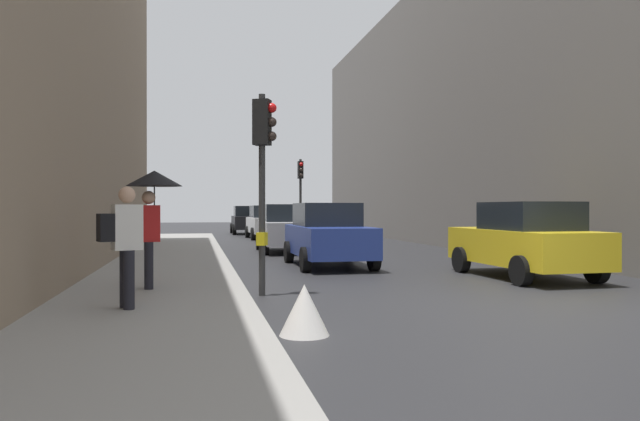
# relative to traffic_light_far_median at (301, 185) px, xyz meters

# --- Properties ---
(ground_plane) EXTENTS (120.00, 120.00, 0.00)m
(ground_plane) POSITION_rel_traffic_light_far_median_xyz_m (0.48, -19.37, -2.75)
(ground_plane) COLOR #28282B
(sidewalk_kerb) EXTENTS (3.17, 40.00, 0.16)m
(sidewalk_kerb) POSITION_rel_traffic_light_far_median_xyz_m (-5.65, -13.37, -2.67)
(sidewalk_kerb) COLOR gray
(sidewalk_kerb) RESTS_ON ground
(building_facade_right) EXTENTS (12.00, 35.83, 12.01)m
(building_facade_right) POSITION_rel_traffic_light_far_median_xyz_m (11.02, -3.02, 3.25)
(building_facade_right) COLOR slate
(building_facade_right) RESTS_ON ground
(traffic_light_far_median) EXTENTS (0.25, 0.43, 3.99)m
(traffic_light_far_median) POSITION_rel_traffic_light_far_median_xyz_m (0.00, 0.00, 0.00)
(traffic_light_far_median) COLOR #2D2D2D
(traffic_light_far_median) RESTS_ON ground
(traffic_light_near_right) EXTENTS (0.45, 0.35, 3.72)m
(traffic_light_near_right) POSITION_rel_traffic_light_far_median_xyz_m (-3.74, -17.37, -0.19)
(traffic_light_near_right) COLOR #2D2D2D
(traffic_light_near_right) RESTS_ON ground
(car_silver_hatchback) EXTENTS (2.11, 4.25, 1.76)m
(car_silver_hatchback) POSITION_rel_traffic_light_far_median_xyz_m (-1.69, -6.51, -1.87)
(car_silver_hatchback) COLOR #BCBCC1
(car_silver_hatchback) RESTS_ON ground
(car_white_compact) EXTENTS (2.10, 4.24, 1.76)m
(car_white_compact) POSITION_rel_traffic_light_far_median_xyz_m (-1.27, 3.06, -1.87)
(car_white_compact) COLOR silver
(car_white_compact) RESTS_ON ground
(car_yellow_taxi) EXTENTS (2.10, 4.24, 1.76)m
(car_yellow_taxi) POSITION_rel_traffic_light_far_median_xyz_m (2.51, -15.81, -1.87)
(car_yellow_taxi) COLOR yellow
(car_yellow_taxi) RESTS_ON ground
(car_blue_van) EXTENTS (2.03, 4.20, 1.76)m
(car_blue_van) POSITION_rel_traffic_light_far_median_xyz_m (-1.36, -12.18, -1.87)
(car_blue_van) COLOR navy
(car_blue_van) RESTS_ON ground
(car_dark_suv) EXTENTS (2.04, 4.21, 1.76)m
(car_dark_suv) POSITION_rel_traffic_light_far_median_xyz_m (-1.79, 9.24, -1.87)
(car_dark_suv) COLOR black
(car_dark_suv) RESTS_ON ground
(pedestrian_with_umbrella) EXTENTS (1.00, 1.00, 2.14)m
(pedestrian_with_umbrella) POSITION_rel_traffic_light_far_median_xyz_m (-5.73, -17.15, -0.91)
(pedestrian_with_umbrella) COLOR black
(pedestrian_with_umbrella) RESTS_ON sidewalk_kerb
(pedestrian_with_black_backpack) EXTENTS (0.66, 0.47, 1.77)m
(pedestrian_with_black_backpack) POSITION_rel_traffic_light_far_median_xyz_m (-5.98, -19.31, -1.59)
(pedestrian_with_black_backpack) COLOR black
(pedestrian_with_black_backpack) RESTS_ON sidewalk_kerb
(warning_sign_triangle) EXTENTS (0.64, 0.64, 0.65)m
(warning_sign_triangle) POSITION_rel_traffic_light_far_median_xyz_m (-3.61, -20.88, -2.43)
(warning_sign_triangle) COLOR silver
(warning_sign_triangle) RESTS_ON ground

